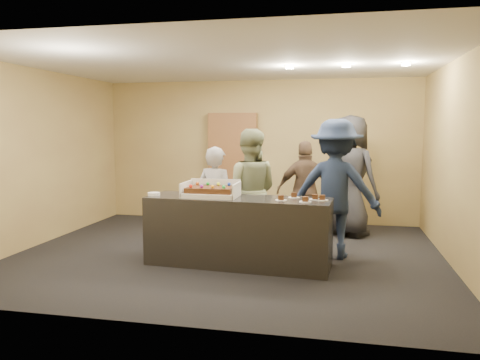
{
  "coord_description": "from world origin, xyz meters",
  "views": [
    {
      "loc": [
        1.53,
        -6.39,
        1.81
      ],
      "look_at": [
        0.17,
        0.0,
        1.07
      ],
      "focal_mm": 35.0,
      "sensor_mm": 36.0,
      "label": 1
    }
  ],
  "objects_px": {
    "sheet_cake": "(211,189)",
    "person_dark_suit": "(350,176)",
    "person_brown_extra": "(306,191)",
    "person_server_grey": "(216,201)",
    "person_sage_man": "(249,191)",
    "serving_counter": "(238,231)",
    "storage_cabinet": "(233,167)",
    "person_navy_man": "(335,189)",
    "plate_stack": "(154,194)",
    "cake_box": "(212,193)"
  },
  "relations": [
    {
      "from": "storage_cabinet",
      "to": "plate_stack",
      "type": "xyz_separation_m",
      "value": [
        -0.41,
        -2.97,
        -0.12
      ]
    },
    {
      "from": "storage_cabinet",
      "to": "person_navy_man",
      "type": "height_order",
      "value": "storage_cabinet"
    },
    {
      "from": "sheet_cake",
      "to": "person_brown_extra",
      "type": "distance_m",
      "value": 1.99
    },
    {
      "from": "sheet_cake",
      "to": "person_sage_man",
      "type": "bearing_deg",
      "value": 60.17
    },
    {
      "from": "cake_box",
      "to": "person_navy_man",
      "type": "bearing_deg",
      "value": 21.67
    },
    {
      "from": "storage_cabinet",
      "to": "plate_stack",
      "type": "bearing_deg",
      "value": -97.82
    },
    {
      "from": "person_sage_man",
      "to": "person_brown_extra",
      "type": "distance_m",
      "value": 1.22
    },
    {
      "from": "sheet_cake",
      "to": "person_sage_man",
      "type": "relative_size",
      "value": 0.34
    },
    {
      "from": "person_navy_man",
      "to": "person_dark_suit",
      "type": "bearing_deg",
      "value": -89.51
    },
    {
      "from": "plate_stack",
      "to": "person_sage_man",
      "type": "xyz_separation_m",
      "value": [
        1.16,
        0.72,
        -0.03
      ]
    },
    {
      "from": "plate_stack",
      "to": "person_server_grey",
      "type": "relative_size",
      "value": 0.11
    },
    {
      "from": "serving_counter",
      "to": "person_dark_suit",
      "type": "xyz_separation_m",
      "value": [
        1.46,
        2.08,
        0.56
      ]
    },
    {
      "from": "plate_stack",
      "to": "person_navy_man",
      "type": "xyz_separation_m",
      "value": [
        2.38,
        0.72,
        0.04
      ]
    },
    {
      "from": "storage_cabinet",
      "to": "person_server_grey",
      "type": "xyz_separation_m",
      "value": [
        0.31,
        -2.46,
        -0.27
      ]
    },
    {
      "from": "storage_cabinet",
      "to": "person_sage_man",
      "type": "bearing_deg",
      "value": -71.51
    },
    {
      "from": "plate_stack",
      "to": "person_brown_extra",
      "type": "xyz_separation_m",
      "value": [
        1.91,
        1.68,
        -0.12
      ]
    },
    {
      "from": "person_sage_man",
      "to": "plate_stack",
      "type": "bearing_deg",
      "value": 26.96
    },
    {
      "from": "storage_cabinet",
      "to": "person_navy_man",
      "type": "distance_m",
      "value": 2.99
    },
    {
      "from": "person_server_grey",
      "to": "person_brown_extra",
      "type": "bearing_deg",
      "value": -121.27
    },
    {
      "from": "plate_stack",
      "to": "person_dark_suit",
      "type": "xyz_separation_m",
      "value": [
        2.61,
        2.13,
        0.09
      ]
    },
    {
      "from": "storage_cabinet",
      "to": "serving_counter",
      "type": "bearing_deg",
      "value": -75.84
    },
    {
      "from": "storage_cabinet",
      "to": "person_sage_man",
      "type": "relative_size",
      "value": 1.16
    },
    {
      "from": "cake_box",
      "to": "person_server_grey",
      "type": "xyz_separation_m",
      "value": [
        -0.06,
        0.42,
        -0.18
      ]
    },
    {
      "from": "serving_counter",
      "to": "person_sage_man",
      "type": "distance_m",
      "value": 0.8
    },
    {
      "from": "sheet_cake",
      "to": "person_brown_extra",
      "type": "relative_size",
      "value": 0.38
    },
    {
      "from": "storage_cabinet",
      "to": "plate_stack",
      "type": "distance_m",
      "value": 3.0
    },
    {
      "from": "cake_box",
      "to": "sheet_cake",
      "type": "xyz_separation_m",
      "value": [
        -0.0,
        -0.03,
        0.05
      ]
    },
    {
      "from": "sheet_cake",
      "to": "person_brown_extra",
      "type": "bearing_deg",
      "value": 55.25
    },
    {
      "from": "person_brown_extra",
      "to": "person_dark_suit",
      "type": "bearing_deg",
      "value": -159.81
    },
    {
      "from": "person_sage_man",
      "to": "serving_counter",
      "type": "bearing_deg",
      "value": 83.61
    },
    {
      "from": "serving_counter",
      "to": "person_server_grey",
      "type": "height_order",
      "value": "person_server_grey"
    },
    {
      "from": "person_brown_extra",
      "to": "person_dark_suit",
      "type": "height_order",
      "value": "person_dark_suit"
    },
    {
      "from": "sheet_cake",
      "to": "person_dark_suit",
      "type": "distance_m",
      "value": 2.77
    },
    {
      "from": "person_server_grey",
      "to": "person_dark_suit",
      "type": "bearing_deg",
      "value": -125.26
    },
    {
      "from": "storage_cabinet",
      "to": "person_dark_suit",
      "type": "bearing_deg",
      "value": -20.86
    },
    {
      "from": "sheet_cake",
      "to": "person_dark_suit",
      "type": "relative_size",
      "value": 0.3
    },
    {
      "from": "plate_stack",
      "to": "person_navy_man",
      "type": "relative_size",
      "value": 0.09
    },
    {
      "from": "cake_box",
      "to": "sheet_cake",
      "type": "distance_m",
      "value": 0.06
    },
    {
      "from": "plate_stack",
      "to": "person_server_grey",
      "type": "bearing_deg",
      "value": 35.08
    },
    {
      "from": "person_server_grey",
      "to": "person_sage_man",
      "type": "distance_m",
      "value": 0.51
    },
    {
      "from": "cake_box",
      "to": "person_brown_extra",
      "type": "distance_m",
      "value": 1.96
    },
    {
      "from": "serving_counter",
      "to": "sheet_cake",
      "type": "relative_size",
      "value": 3.94
    },
    {
      "from": "serving_counter",
      "to": "person_navy_man",
      "type": "relative_size",
      "value": 1.25
    },
    {
      "from": "serving_counter",
      "to": "person_navy_man",
      "type": "xyz_separation_m",
      "value": [
        1.24,
        0.66,
        0.51
      ]
    },
    {
      "from": "serving_counter",
      "to": "person_sage_man",
      "type": "bearing_deg",
      "value": 92.38
    },
    {
      "from": "serving_counter",
      "to": "cake_box",
      "type": "bearing_deg",
      "value": 179.67
    },
    {
      "from": "plate_stack",
      "to": "person_server_grey",
      "type": "xyz_separation_m",
      "value": [
        0.72,
        0.51,
        -0.15
      ]
    },
    {
      "from": "sheet_cake",
      "to": "person_dark_suit",
      "type": "xyz_separation_m",
      "value": [
        1.83,
        2.08,
        0.01
      ]
    },
    {
      "from": "person_brown_extra",
      "to": "sheet_cake",
      "type": "bearing_deg",
      "value": 42.68
    },
    {
      "from": "serving_counter",
      "to": "person_dark_suit",
      "type": "relative_size",
      "value": 1.19
    }
  ]
}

